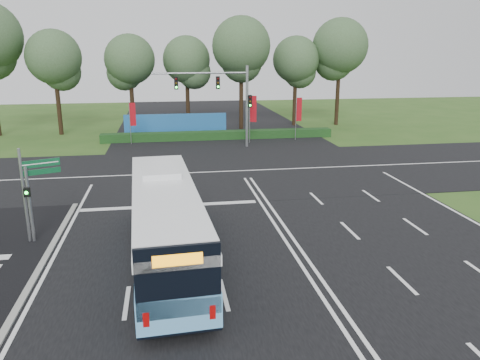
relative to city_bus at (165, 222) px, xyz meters
name	(u,v)px	position (x,y,z in m)	size (l,w,h in m)	color
ground	(281,236)	(5.22, 1.93, -1.69)	(120.00, 120.00, 0.00)	#2E521B
road_main	(281,235)	(5.22, 1.93, -1.67)	(20.00, 120.00, 0.04)	black
road_cross	(240,171)	(5.22, 13.93, -1.67)	(120.00, 14.00, 0.05)	black
kerb_strip	(32,282)	(-4.88, -1.07, -1.63)	(0.25, 18.00, 0.12)	gray
city_bus	(165,222)	(0.00, 0.00, 0.00)	(3.09, 11.84, 3.36)	#63ADE5
pedestrian_signal	(29,202)	(-5.80, 2.92, 0.19)	(0.30, 0.42, 3.45)	gray
street_sign	(32,183)	(-5.66, 3.11, 0.96)	(1.54, 0.70, 4.24)	gray
banner_flag_left	(132,117)	(-2.71, 25.17, 0.83)	(0.56, 0.12, 3.83)	gray
banner_flag_mid	(252,112)	(8.00, 24.11, 1.19)	(0.62, 0.28, 4.41)	gray
banner_flag_right	(298,112)	(12.53, 24.87, 0.99)	(0.60, 0.17, 4.09)	gray
traffic_light_gantry	(226,94)	(5.42, 22.43, 2.97)	(8.41, 0.28, 7.00)	gray
hedge	(219,135)	(5.22, 26.43, -1.29)	(22.00, 1.20, 0.80)	black
blue_hoarding	(176,125)	(1.22, 28.93, -0.59)	(10.00, 0.30, 2.20)	#1C5A9B
eucalyptus_row	(174,50)	(1.40, 32.88, 6.60)	(42.22, 8.77, 12.85)	black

